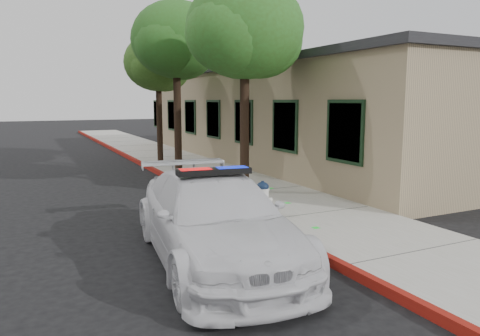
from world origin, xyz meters
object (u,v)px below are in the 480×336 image
at_px(fire_hydrant, 263,198).
at_px(street_tree_near, 245,33).
at_px(clapboard_building, 293,115).
at_px(street_tree_mid, 176,44).
at_px(street_tree_far, 159,65).
at_px(police_car, 214,218).

bearing_deg(fire_hydrant, street_tree_near, 76.21).
relative_size(clapboard_building, street_tree_mid, 3.40).
relative_size(street_tree_near, street_tree_mid, 0.97).
distance_m(fire_hydrant, street_tree_far, 10.97).
bearing_deg(street_tree_mid, clapboard_building, 14.08).
height_order(police_car, street_tree_near, street_tree_near).
distance_m(clapboard_building, street_tree_far, 6.32).
bearing_deg(fire_hydrant, clapboard_building, 58.21).
bearing_deg(clapboard_building, police_car, -128.28).
relative_size(clapboard_building, police_car, 3.84).
relative_size(police_car, fire_hydrant, 6.76).
distance_m(police_car, street_tree_mid, 10.16).
distance_m(street_tree_near, street_tree_far, 7.70).
bearing_deg(street_tree_near, street_tree_mid, 96.42).
bearing_deg(street_tree_far, fire_hydrant, -93.42).
height_order(street_tree_mid, street_tree_far, street_tree_mid).
xyz_separation_m(street_tree_near, street_tree_mid, (-0.51, 4.54, 0.19)).
height_order(fire_hydrant, street_tree_near, street_tree_near).
bearing_deg(fire_hydrant, police_car, -132.16).
bearing_deg(street_tree_far, street_tree_mid, -94.81).
xyz_separation_m(police_car, street_tree_mid, (2.32, 9.04, 4.02)).
height_order(fire_hydrant, street_tree_far, street_tree_far).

